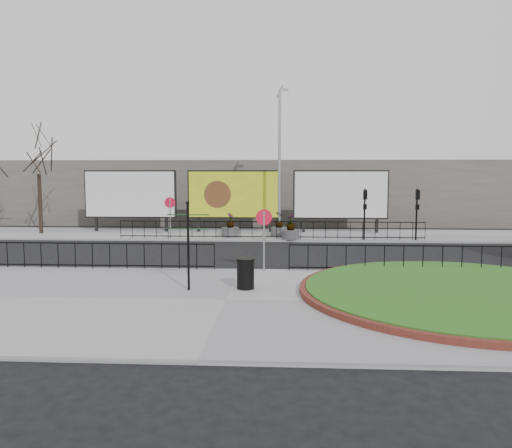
# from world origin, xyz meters

# --- Properties ---
(ground) EXTENTS (90.00, 90.00, 0.00)m
(ground) POSITION_xyz_m (0.00, 0.00, 0.00)
(ground) COLOR black
(ground) RESTS_ON ground
(pavement_near) EXTENTS (30.00, 10.00, 0.12)m
(pavement_near) POSITION_xyz_m (0.00, -5.00, 0.06)
(pavement_near) COLOR gray
(pavement_near) RESTS_ON ground
(pavement_far) EXTENTS (44.00, 6.00, 0.12)m
(pavement_far) POSITION_xyz_m (0.00, 12.00, 0.06)
(pavement_far) COLOR gray
(pavement_far) RESTS_ON ground
(brick_edge) EXTENTS (10.40, 10.40, 0.18)m
(brick_edge) POSITION_xyz_m (7.50, -4.00, 0.21)
(brick_edge) COLOR maroon
(brick_edge) RESTS_ON pavement_near
(grass_lawn) EXTENTS (10.00, 10.00, 0.22)m
(grass_lawn) POSITION_xyz_m (7.50, -4.00, 0.23)
(grass_lawn) COLOR #245015
(grass_lawn) RESTS_ON pavement_near
(railing_near_left) EXTENTS (10.00, 0.10, 1.10)m
(railing_near_left) POSITION_xyz_m (-6.00, -0.30, 0.67)
(railing_near_left) COLOR black
(railing_near_left) RESTS_ON pavement_near
(railing_near_right) EXTENTS (9.00, 0.10, 1.10)m
(railing_near_right) POSITION_xyz_m (6.50, -0.30, 0.67)
(railing_near_right) COLOR black
(railing_near_right) RESTS_ON pavement_near
(railing_far) EXTENTS (18.00, 0.10, 1.10)m
(railing_far) POSITION_xyz_m (1.00, 9.30, 0.67)
(railing_far) COLOR black
(railing_far) RESTS_ON pavement_far
(speed_sign_far) EXTENTS (0.64, 0.07, 2.47)m
(speed_sign_far) POSITION_xyz_m (-5.00, 9.40, 1.92)
(speed_sign_far) COLOR gray
(speed_sign_far) RESTS_ON pavement_far
(speed_sign_near) EXTENTS (0.64, 0.07, 2.47)m
(speed_sign_near) POSITION_xyz_m (1.00, -0.40, 1.92)
(speed_sign_near) COLOR gray
(speed_sign_near) RESTS_ON pavement_near
(billboard_left) EXTENTS (6.20, 0.31, 4.10)m
(billboard_left) POSITION_xyz_m (-8.50, 12.97, 2.60)
(billboard_left) COLOR black
(billboard_left) RESTS_ON pavement_far
(billboard_mid) EXTENTS (6.20, 0.31, 4.10)m
(billboard_mid) POSITION_xyz_m (-1.50, 12.97, 2.60)
(billboard_mid) COLOR black
(billboard_mid) RESTS_ON pavement_far
(billboard_right) EXTENTS (6.20, 0.31, 4.10)m
(billboard_right) POSITION_xyz_m (5.50, 12.97, 2.60)
(billboard_right) COLOR black
(billboard_right) RESTS_ON pavement_far
(lamp_post) EXTENTS (0.74, 0.18, 9.23)m
(lamp_post) POSITION_xyz_m (1.51, 11.00, 4.83)
(lamp_post) COLOR gray
(lamp_post) RESTS_ON pavement_far
(signal_pole_a) EXTENTS (0.22, 0.26, 3.00)m
(signal_pole_a) POSITION_xyz_m (6.50, 9.34, 2.10)
(signal_pole_a) COLOR black
(signal_pole_a) RESTS_ON pavement_far
(signal_pole_b) EXTENTS (0.22, 0.26, 3.00)m
(signal_pole_b) POSITION_xyz_m (9.50, 9.34, 2.10)
(signal_pole_b) COLOR black
(signal_pole_b) RESTS_ON pavement_far
(tree_left) EXTENTS (2.00, 2.00, 7.00)m
(tree_left) POSITION_xyz_m (-14.00, 11.50, 3.62)
(tree_left) COLOR #2D2119
(tree_left) RESTS_ON pavement_far
(building_backdrop) EXTENTS (40.00, 10.00, 5.00)m
(building_backdrop) POSITION_xyz_m (0.00, 22.00, 2.50)
(building_backdrop) COLOR #615D55
(building_backdrop) RESTS_ON ground
(fingerpost_sign) EXTENTS (1.39, 0.23, 2.97)m
(fingerpost_sign) POSITION_xyz_m (-1.37, -3.79, 1.91)
(fingerpost_sign) COLOR black
(fingerpost_sign) RESTS_ON pavement_near
(litter_bin) EXTENTS (0.63, 0.63, 1.04)m
(litter_bin) POSITION_xyz_m (0.50, -3.50, 0.64)
(litter_bin) COLOR black
(litter_bin) RESTS_ON pavement_near
(planter_a) EXTENTS (1.08, 1.08, 1.47)m
(planter_a) POSITION_xyz_m (-1.50, 10.42, 0.59)
(planter_a) COLOR #4C4C4F
(planter_a) RESTS_ON pavement_far
(planter_b) EXTENTS (1.02, 1.02, 1.51)m
(planter_b) POSITION_xyz_m (1.50, 11.00, 0.65)
(planter_b) COLOR #4C4C4F
(planter_b) RESTS_ON pavement_far
(planter_c) EXTENTS (1.03, 1.03, 1.49)m
(planter_c) POSITION_xyz_m (2.20, 9.40, 0.63)
(planter_c) COLOR #4C4C4F
(planter_c) RESTS_ON pavement_far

